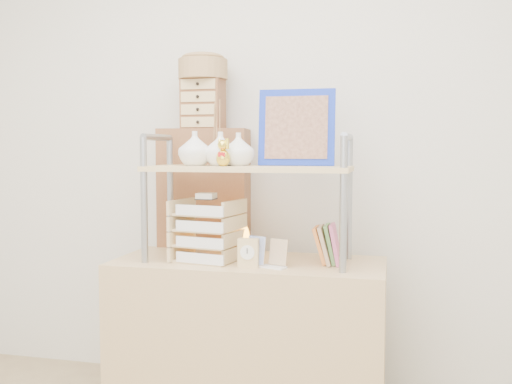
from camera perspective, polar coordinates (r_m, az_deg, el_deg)
desk at (r=2.66m, az=-0.75°, el=-14.84°), size 1.20×0.50×0.75m
cabinet at (r=3.01m, az=-5.08°, el=-6.65°), size 0.47×0.29×1.35m
hutch at (r=2.53m, az=-1.20°, el=3.03°), size 0.90×0.34×0.76m
letter_tray at (r=2.54m, az=-4.93°, el=-4.19°), size 0.29×0.28×0.30m
salt_lamp at (r=2.64m, az=-1.79°, el=-4.61°), size 0.11×0.11×0.17m
desk_clock at (r=2.41m, az=-0.77°, el=-6.11°), size 0.09×0.04×0.12m
postcard_stand at (r=2.42m, az=1.05°, el=-6.64°), size 0.19×0.11×0.13m
drawer_chest at (r=2.95m, az=-5.32°, el=8.73°), size 0.20×0.16×0.25m
woven_basket at (r=2.97m, az=-5.33°, el=12.10°), size 0.25×0.25×0.10m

